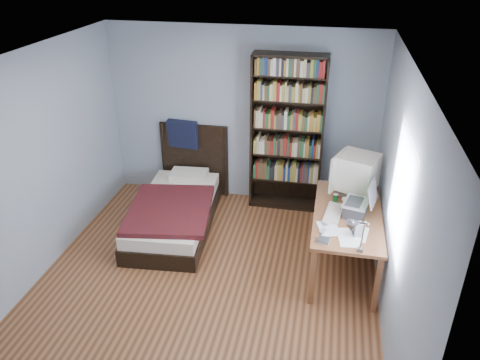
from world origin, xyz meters
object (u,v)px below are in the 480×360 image
(desk, at_px, (345,218))
(crt_monitor, at_px, (355,172))
(speaker, at_px, (358,229))
(laptop, at_px, (357,206))
(soda_can, at_px, (335,199))
(keyboard, at_px, (333,213))
(bookshelf, at_px, (287,135))
(desk_lamp, at_px, (354,229))
(bed, at_px, (176,207))

(desk, distance_m, crt_monitor, 0.62)
(desk, distance_m, speaker, 0.94)
(laptop, relative_size, soda_can, 3.85)
(keyboard, xyz_separation_m, bookshelf, (-0.69, 1.36, 0.36))
(speaker, bearing_deg, keyboard, 109.79)
(speaker, bearing_deg, desk_lamp, -111.65)
(desk_lamp, height_order, speaker, desk_lamp)
(crt_monitor, xyz_separation_m, bookshelf, (-0.90, 0.85, 0.07))
(speaker, xyz_separation_m, soda_can, (-0.24, 0.66, -0.03))
(desk, height_order, laptop, laptop)
(desk_lamp, xyz_separation_m, bookshelf, (-0.85, 2.38, -0.10))
(bookshelf, relative_size, bed, 1.06)
(keyboard, bearing_deg, bookshelf, 125.29)
(desk, bearing_deg, keyboard, -109.24)
(desk_lamp, xyz_separation_m, bed, (-2.21, 1.58, -0.94))
(keyboard, height_order, soda_can, soda_can)
(crt_monitor, bearing_deg, desk_lamp, -92.21)
(desk, distance_m, desk_lamp, 1.68)
(soda_can, relative_size, bed, 0.05)
(desk, relative_size, soda_can, 14.14)
(keyboard, bearing_deg, desk_lamp, -72.78)
(speaker, relative_size, soda_can, 1.49)
(laptop, xyz_separation_m, desk_lamp, (-0.09, -1.04, 0.36))
(crt_monitor, relative_size, bed, 0.29)
(keyboard, distance_m, bookshelf, 1.56)
(laptop, bearing_deg, bookshelf, 125.14)
(keyboard, distance_m, soda_can, 0.27)
(desk, relative_size, bed, 0.73)
(crt_monitor, relative_size, keyboard, 1.37)
(speaker, relative_size, bookshelf, 0.07)
(crt_monitor, distance_m, speaker, 0.93)
(soda_can, height_order, bookshelf, bookshelf)
(crt_monitor, bearing_deg, soda_can, -130.13)
(soda_can, distance_m, bed, 2.16)
(desk, xyz_separation_m, soda_can, (-0.15, -0.19, 0.37))
(speaker, bearing_deg, laptop, 77.06)
(desk, relative_size, desk_lamp, 2.58)
(soda_can, bearing_deg, desk_lamp, -83.60)
(keyboard, xyz_separation_m, soda_can, (0.01, 0.27, 0.04))
(desk_lamp, relative_size, soda_can, 5.49)
(soda_can, height_order, bed, bed)
(keyboard, bearing_deg, bed, 173.17)
(laptop, relative_size, desk_lamp, 0.70)
(desk_lamp, bearing_deg, speaker, 81.36)
(desk, height_order, crt_monitor, crt_monitor)
(desk_lamp, distance_m, speaker, 0.75)
(desk, height_order, speaker, speaker)
(keyboard, distance_m, bed, 2.19)
(desk, distance_m, soda_can, 0.44)
(crt_monitor, distance_m, desk_lamp, 1.54)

